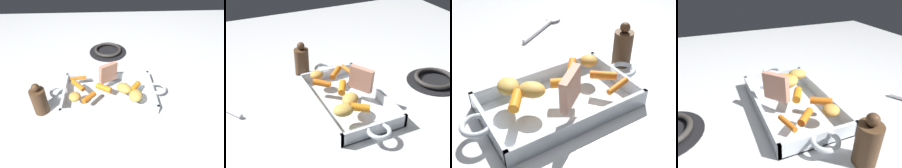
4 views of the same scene
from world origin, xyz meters
TOP-DOWN VIEW (x-y plane):
  - ground_plane at (0.00, 0.00)m, footprint 1.92×1.92m
  - roasting_dish at (0.00, 0.00)m, footprint 0.46×0.21m
  - roast_slice_outer at (0.00, -0.05)m, footprint 0.08×0.06m
  - baby_carrot_southeast at (0.12, -0.01)m, footprint 0.06×0.06m
  - baby_carrot_center_left at (0.07, 0.06)m, footprint 0.05×0.06m
  - baby_carrot_long at (-0.10, 0.01)m, footprint 0.05×0.06m
  - baby_carrot_center_right at (0.02, 0.01)m, footprint 0.07×0.05m
  - baby_carrot_northwest at (0.12, -0.06)m, footprint 0.07×0.03m
  - potato_halved at (0.13, 0.06)m, footprint 0.05×0.05m
  - potato_whole at (-0.06, 0.02)m, footprint 0.08×0.08m
  - potato_golden_small at (-0.10, 0.06)m, footprint 0.06×0.07m
  - stove_burner_rear at (-0.01, -0.35)m, footprint 0.20×0.20m
  - pepper_mill at (0.25, 0.07)m, footprint 0.05×0.05m

SIDE VIEW (x-z plane):
  - ground_plane at x=0.00m, z-range 0.00..0.00m
  - stove_burner_rear at x=-0.01m, z-range 0.00..0.02m
  - roasting_dish at x=0.00m, z-range -0.01..0.04m
  - baby_carrot_northwest at x=0.12m, z-range 0.04..0.06m
  - baby_carrot_southeast at x=0.12m, z-range 0.04..0.07m
  - baby_carrot_center_left at x=0.07m, z-range 0.04..0.07m
  - baby_carrot_center_right at x=0.02m, z-range 0.04..0.07m
  - baby_carrot_long at x=-0.10m, z-range 0.04..0.07m
  - pepper_mill at x=0.25m, z-range -0.01..0.12m
  - potato_halved at x=0.13m, z-range 0.04..0.07m
  - potato_golden_small at x=-0.10m, z-range 0.04..0.07m
  - potato_whole at x=-0.06m, z-range 0.04..0.08m
  - roast_slice_outer at x=0.00m, z-range 0.04..0.12m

